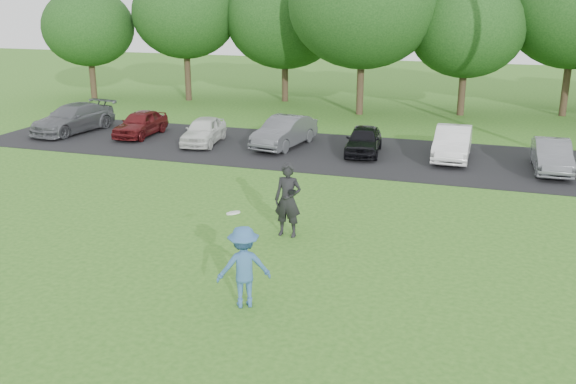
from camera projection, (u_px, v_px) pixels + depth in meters
name	position (u px, v px, depth m)	size (l,w,h in m)	color
ground	(235.00, 301.00, 13.13)	(100.00, 100.00, 0.00)	#2F651C
parking_lot	(364.00, 155.00, 24.93)	(32.00, 6.50, 0.03)	black
frisbee_player	(244.00, 267.00, 12.69)	(1.26, 1.07, 2.05)	#345E93
camera_bystander	(288.00, 200.00, 16.38)	(0.72, 0.48, 1.94)	black
parked_cars	(366.00, 140.00, 24.76)	(29.06, 4.75, 1.24)	#56585D
tree_row	(437.00, 16.00, 31.88)	(42.39, 9.85, 8.64)	#38281C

